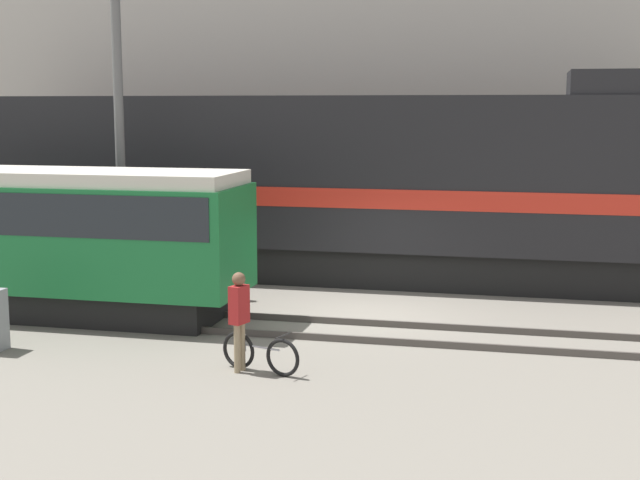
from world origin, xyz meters
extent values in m
plane|color=slate|center=(0.00, 0.00, 0.00)|extent=(120.00, 120.00, 0.00)
cube|color=#47423D|center=(0.00, -2.39, 0.07)|extent=(60.00, 0.07, 0.14)
cube|color=#47423D|center=(0.00, -0.95, 0.07)|extent=(60.00, 0.07, 0.14)
cube|color=#47423D|center=(0.00, 3.36, 0.07)|extent=(60.00, 0.07, 0.14)
cube|color=#47423D|center=(0.00, 4.79, 0.07)|extent=(60.00, 0.07, 0.14)
cube|color=#B7B2A8|center=(0.00, 11.31, 6.29)|extent=(47.37, 6.00, 12.58)
cube|color=black|center=(-2.64, 4.07, 0.50)|extent=(18.64, 2.55, 1.00)
cube|color=black|center=(-2.64, 4.07, 2.99)|extent=(20.26, 3.00, 3.98)
cube|color=red|center=(-2.64, 4.07, 2.39)|extent=(19.86, 3.04, 0.50)
cube|color=black|center=(5.99, 4.07, 5.28)|extent=(3.00, 2.85, 0.60)
cube|color=black|center=(-7.41, -1.67, 0.35)|extent=(8.93, 2.00, 0.70)
cube|color=#196B33|center=(-7.41, -1.67, 1.86)|extent=(10.15, 2.50, 2.32)
cube|color=#1E2328|center=(-7.41, -1.67, 2.47)|extent=(9.74, 2.54, 0.90)
cube|color=beige|center=(-7.41, -1.67, 3.17)|extent=(9.95, 2.38, 0.30)
torus|color=black|center=(-0.48, -4.89, 0.34)|extent=(0.67, 0.27, 0.68)
torus|color=black|center=(-1.39, -4.60, 0.34)|extent=(0.67, 0.27, 0.68)
cylinder|color=#A5A5AD|center=(-0.94, -4.75, 0.46)|extent=(0.78, 0.28, 0.04)
cylinder|color=#A5A5AD|center=(-1.25, -4.65, 0.50)|extent=(0.03, 0.03, 0.31)
cylinder|color=#262626|center=(-0.48, -4.89, 0.73)|extent=(0.15, 0.43, 0.02)
cylinder|color=#8C7A5B|center=(-1.29, -4.70, 0.44)|extent=(0.11, 0.11, 0.89)
cylinder|color=#8C7A5B|center=(-1.33, -4.86, 0.44)|extent=(0.11, 0.11, 0.89)
cube|color=maroon|center=(-1.31, -4.78, 1.23)|extent=(0.32, 0.41, 0.68)
sphere|color=brown|center=(-1.31, -4.78, 1.69)|extent=(0.24, 0.24, 0.24)
cylinder|color=#595959|center=(-6.42, 1.20, 3.89)|extent=(0.24, 0.24, 7.77)
camera|label=1|loc=(3.65, -19.46, 4.72)|focal=50.00mm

